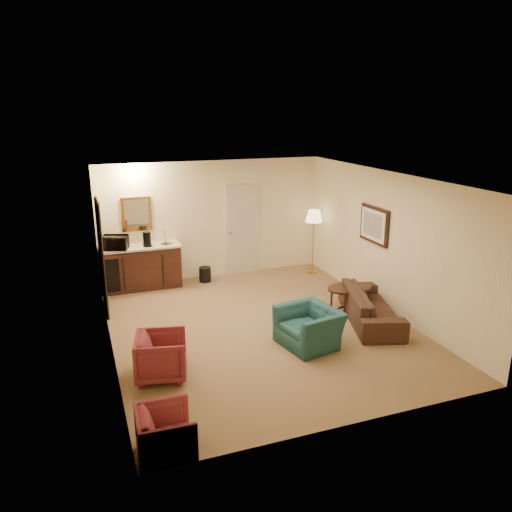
{
  "coord_description": "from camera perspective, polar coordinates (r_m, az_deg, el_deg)",
  "views": [
    {
      "loc": [
        -2.83,
        -7.5,
        3.69
      ],
      "look_at": [
        0.11,
        0.5,
        1.15
      ],
      "focal_mm": 35.0,
      "sensor_mm": 36.0,
      "label": 1
    }
  ],
  "objects": [
    {
      "name": "rose_chair_near",
      "position": [
        7.28,
        -10.76,
        -10.94
      ],
      "size": [
        0.79,
        0.82,
        0.71
      ],
      "primitive_type": "imported",
      "rotation": [
        0.0,
        0.0,
        1.35
      ],
      "color": "maroon",
      "rests_on": "ground"
    },
    {
      "name": "microwave",
      "position": [
        10.5,
        -15.82,
        1.65
      ],
      "size": [
        0.57,
        0.43,
        0.34
      ],
      "primitive_type": "imported",
      "rotation": [
        0.0,
        0.0,
        -0.33
      ],
      "color": "black",
      "rests_on": "wetbar_cabinet"
    },
    {
      "name": "coffee_table",
      "position": [
        9.52,
        10.57,
        -4.89
      ],
      "size": [
        0.98,
        0.79,
        0.49
      ],
      "primitive_type": "cube",
      "rotation": [
        0.0,
        0.0,
        0.27
      ],
      "color": "black",
      "rests_on": "ground"
    },
    {
      "name": "sofa",
      "position": [
        9.15,
        13.03,
        -5.04
      ],
      "size": [
        1.14,
        2.04,
        0.76
      ],
      "primitive_type": "imported",
      "rotation": [
        0.0,
        0.0,
        1.26
      ],
      "color": "black",
      "rests_on": "ground"
    },
    {
      "name": "wetbar_cabinet",
      "position": [
        10.78,
        -12.95,
        -1.25
      ],
      "size": [
        1.64,
        0.58,
        0.92
      ],
      "primitive_type": "cube",
      "color": "#381A11",
      "rests_on": "ground"
    },
    {
      "name": "room_walls",
      "position": [
        8.93,
        -1.83,
        3.84
      ],
      "size": [
        5.02,
        6.01,
        2.61
      ],
      "color": "#FAE8BC",
      "rests_on": "ground"
    },
    {
      "name": "floor_lamp",
      "position": [
        11.49,
        6.55,
        1.65
      ],
      "size": [
        0.5,
        0.5,
        1.49
      ],
      "primitive_type": "cube",
      "rotation": [
        0.0,
        0.0,
        -0.31
      ],
      "color": "#BB903E",
      "rests_on": "ground"
    },
    {
      "name": "coffee_maker",
      "position": [
        10.57,
        -12.36,
        1.9
      ],
      "size": [
        0.2,
        0.2,
        0.31
      ],
      "primitive_type": "cylinder",
      "rotation": [
        0.0,
        0.0,
        -0.27
      ],
      "color": "black",
      "rests_on": "wetbar_cabinet"
    },
    {
      "name": "rose_chair_far",
      "position": [
        5.83,
        -10.25,
        -19.12
      ],
      "size": [
        0.59,
        0.63,
        0.63
      ],
      "primitive_type": "imported",
      "rotation": [
        0.0,
        0.0,
        1.53
      ],
      "color": "maroon",
      "rests_on": "ground"
    },
    {
      "name": "waste_bin",
      "position": [
        11.04,
        -5.85,
        -2.11
      ],
      "size": [
        0.33,
        0.33,
        0.32
      ],
      "primitive_type": "cylinder",
      "rotation": [
        0.0,
        0.0,
        -0.36
      ],
      "color": "black",
      "rests_on": "ground"
    },
    {
      "name": "ground",
      "position": [
        8.82,
        0.47,
        -8.1
      ],
      "size": [
        6.0,
        6.0,
        0.0
      ],
      "primitive_type": "plane",
      "color": "#96764C",
      "rests_on": "ground"
    },
    {
      "name": "teal_armchair",
      "position": [
        8.09,
        6.1,
        -7.39
      ],
      "size": [
        0.78,
        1.05,
        0.83
      ],
      "primitive_type": "imported",
      "rotation": [
        0.0,
        0.0,
        -1.38
      ],
      "color": "#1B4545",
      "rests_on": "ground"
    }
  ]
}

